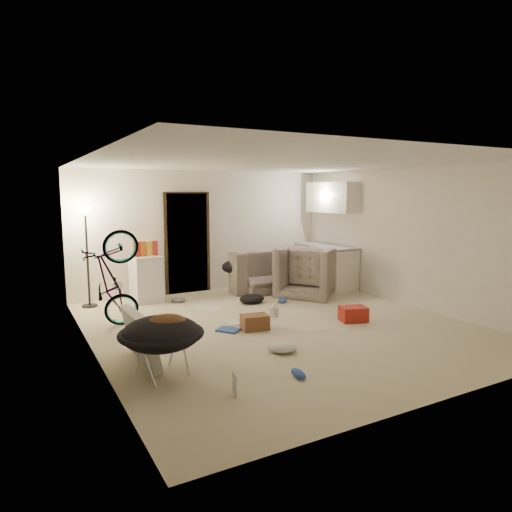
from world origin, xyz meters
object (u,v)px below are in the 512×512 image
kitchen_counter (326,267)px  floor_lamp (86,235)px  mini_fridge (146,279)px  juicer (274,311)px  drink_case_b (353,314)px  bicycle (112,302)px  armchair (311,276)px  saucer_chair (161,341)px  sofa (274,273)px  tv_box (141,338)px  drink_case_a (255,322)px

kitchen_counter → floor_lamp: bearing=172.3°
mini_fridge → juicer: size_ratio=3.89×
mini_fridge → drink_case_b: bearing=-52.7°
kitchen_counter → bicycle: bearing=-169.2°
armchair → drink_case_b: 2.08m
mini_fridge → juicer: (1.58, -2.05, -0.35)m
kitchen_counter → saucer_chair: 5.54m
sofa → drink_case_b: 2.84m
bicycle → mini_fridge: mini_fridge is taller
sofa → kitchen_counter: bearing=158.6°
floor_lamp → tv_box: floor_lamp is taller
floor_lamp → juicer: (2.60, -2.15, -1.22)m
sofa → floor_lamp: bearing=-1.1°
sofa → drink_case_a: bearing=55.4°
sofa → bicycle: bearing=22.1°
mini_fridge → tv_box: bearing=-110.2°
floor_lamp → juicer: 3.59m
bicycle → drink_case_b: bicycle is taller
tv_box → drink_case_a: bearing=15.3°
sofa → drink_case_a: (-1.82, -2.46, -0.21)m
tv_box → drink_case_a: (1.87, 0.55, -0.21)m
sofa → tv_box: size_ratio=2.24×
mini_fridge → tv_box: size_ratio=0.89×
floor_lamp → tv_box: 3.36m
drink_case_a → juicer: bearing=48.0°
floor_lamp → juicer: floor_lamp is taller
saucer_chair → juicer: size_ratio=4.28×
saucer_chair → tv_box: 0.51m
bicycle → mini_fridge: 1.72m
drink_case_b → juicer: (-0.97, 0.88, -0.03)m
kitchen_counter → mini_fridge: size_ratio=1.72×
sofa → saucer_chair: size_ratio=2.28×
tv_box → drink_case_a: size_ratio=2.48×
armchair → drink_case_a: (-2.18, -1.61, -0.25)m
saucer_chair → drink_case_b: (3.37, 0.67, -0.29)m
bicycle → juicer: (2.50, -0.60, -0.31)m
saucer_chair → drink_case_a: (1.76, 1.04, -0.29)m
bicycle → drink_case_a: bearing=-115.9°
armchair → floor_lamp: bearing=39.6°
tv_box → bicycle: bearing=88.9°
drink_case_b → drink_case_a: bearing=-176.2°
armchair → juicer: bearing=89.3°
bicycle → floor_lamp: bearing=8.2°
bicycle → drink_case_b: size_ratio=3.73×
drink_case_a → saucer_chair: bearing=-139.9°
floor_lamp → sofa: 3.92m
drink_case_a → armchair: bearing=45.9°
tv_box → drink_case_b: size_ratio=2.37×
bicycle → drink_case_b: 3.79m
floor_lamp → kitchen_counter: 4.95m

